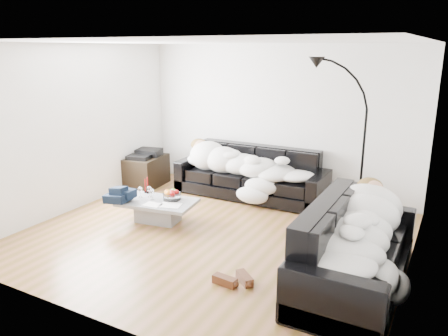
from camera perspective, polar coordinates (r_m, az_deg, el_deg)
The scene contains 24 objects.
ground at distance 6.17m, azimuth -1.35°, elevation -8.75°, with size 5.00×5.00×0.00m, color brown.
wall_back at distance 7.76m, azimuth 6.94°, elevation 6.21°, with size 5.00×0.02×2.60m, color silver.
wall_left at distance 7.31m, azimuth -18.72°, elevation 4.96°, with size 0.02×4.50×2.60m, color silver.
wall_right at distance 5.03m, azimuth 24.06°, elevation -0.01°, with size 0.02×4.50×2.60m, color silver.
ceiling at distance 5.63m, azimuth -1.52°, elevation 16.19°, with size 5.00×5.00×0.00m, color white.
sofa_back at distance 7.59m, azimuth 3.48°, elevation -0.64°, with size 2.63×0.91×0.86m, color black.
sofa_right at distance 5.02m, azimuth 16.96°, elevation -9.63°, with size 2.25×0.96×0.91m, color black.
sleeper_back at distance 7.49m, azimuth 3.35°, elevation 0.83°, with size 2.22×0.77×0.44m, color white, non-canonical shape.
sleeper_right at distance 4.94m, azimuth 17.14°, elevation -7.52°, with size 1.93×0.81×0.47m, color white, non-canonical shape.
teal_cushion at distance 5.57m, azimuth 18.08°, elevation -4.27°, with size 0.36×0.30×0.20m, color #0B5051.
coffee_table at distance 6.65m, azimuth -8.64°, elevation -5.57°, with size 1.12×0.65×0.33m, color #939699.
fruit_bowl at distance 6.58m, azimuth -6.83°, elevation -3.45°, with size 0.27×0.27×0.17m, color white.
wine_glass_a at distance 6.76m, azimuth -9.73°, elevation -3.04°, with size 0.07×0.07×0.17m, color white.
wine_glass_b at distance 6.76m, azimuth -10.89°, elevation -3.10°, with size 0.07×0.07×0.17m, color white.
wine_glass_c at distance 6.61m, azimuth -9.40°, elevation -3.42°, with size 0.07×0.07×0.17m, color white.
candle_left at distance 6.95m, azimuth -10.25°, elevation -2.34°, with size 0.04×0.04×0.22m, color maroon.
candle_right at distance 6.91m, azimuth -9.95°, elevation -2.24°, with size 0.05×0.05×0.26m, color maroon.
newspaper_a at distance 6.37m, azimuth -7.01°, elevation -4.83°, with size 0.30×0.23×0.01m, color silver.
newspaper_b at distance 6.43m, azimuth -9.30°, elevation -4.73°, with size 0.26×0.19×0.01m, color silver.
navy_jacket at distance 6.63m, azimuth -13.20°, elevation -2.79°, with size 0.37×0.31×0.19m, color black, non-canonical shape.
shoes at distance 4.98m, azimuth 1.32°, elevation -14.31°, with size 0.48×0.35×0.11m, color #472311, non-canonical shape.
av_cabinet at distance 8.37m, azimuth -10.08°, elevation -0.40°, with size 0.56×0.81×0.56m, color black.
stereo at distance 8.28m, azimuth -10.19°, elevation 1.90°, with size 0.44×0.34×0.13m, color black.
floor_lamp at distance 6.35m, azimuth 17.66°, elevation 1.34°, with size 0.77×0.31×2.12m, color black, non-canonical shape.
Camera 1 is at (2.82, -4.87, 2.52)m, focal length 35.00 mm.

